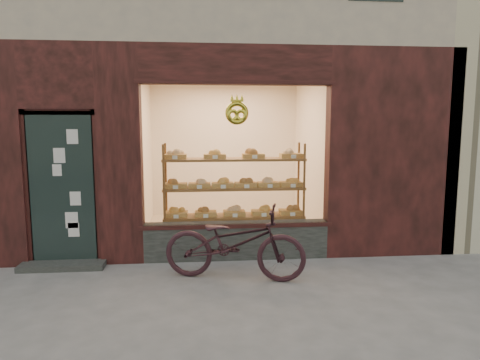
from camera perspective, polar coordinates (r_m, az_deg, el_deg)
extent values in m
plane|color=#595959|center=(4.52, -4.09, -18.82)|extent=(90.00, 90.00, 0.00)
cube|color=black|center=(6.43, -0.48, -8.05)|extent=(2.70, 0.25, 0.55)
cube|color=black|center=(6.47, -22.61, -1.07)|extent=(0.90, 0.04, 2.15)
cube|color=black|center=(6.56, -22.55, -10.49)|extent=(1.15, 0.35, 0.08)
torus|color=gold|center=(6.09, -0.42, 8.92)|extent=(0.33, 0.07, 0.33)
cube|color=brown|center=(6.90, -0.78, -8.90)|extent=(2.20, 0.45, 0.04)
cube|color=brown|center=(6.78, -0.79, -4.84)|extent=(2.20, 0.45, 0.03)
cube|color=brown|center=(6.69, -0.79, -1.08)|extent=(2.20, 0.45, 0.04)
cube|color=brown|center=(6.64, -0.80, 2.76)|extent=(2.20, 0.45, 0.04)
cylinder|color=brown|center=(6.53, -10.07, -2.75)|extent=(0.04, 0.04, 1.70)
cylinder|color=brown|center=(6.70, 8.51, -2.46)|extent=(0.04, 0.04, 1.70)
cylinder|color=brown|center=(6.91, -9.80, -2.17)|extent=(0.04, 0.04, 1.70)
cylinder|color=brown|center=(7.07, 7.76, -1.91)|extent=(0.04, 0.04, 1.70)
cube|color=#935D2E|center=(6.76, -8.44, -4.51)|extent=(0.34, 0.24, 0.07)
sphere|color=gold|center=(6.74, -8.46, -3.80)|extent=(0.11, 0.11, 0.11)
cube|color=silver|center=(6.58, -8.53, -4.85)|extent=(0.07, 0.01, 0.05)
cube|color=#935D2E|center=(6.75, -4.61, -4.47)|extent=(0.34, 0.24, 0.07)
sphere|color=brown|center=(6.73, -4.62, -3.76)|extent=(0.11, 0.11, 0.11)
cube|color=silver|center=(6.56, -4.59, -4.81)|extent=(0.07, 0.01, 0.05)
cube|color=#935D2E|center=(6.77, -0.79, -4.41)|extent=(0.34, 0.24, 0.07)
sphere|color=#DAB37B|center=(6.75, -0.79, -3.70)|extent=(0.11, 0.11, 0.11)
cube|color=silver|center=(6.58, -0.66, -4.74)|extent=(0.07, 0.01, 0.05)
cube|color=#935D2E|center=(6.81, 3.00, -4.33)|extent=(0.34, 0.24, 0.07)
sphere|color=gold|center=(6.80, 3.00, -3.63)|extent=(0.11, 0.11, 0.11)
cube|color=silver|center=(6.64, 3.23, -4.66)|extent=(0.07, 0.01, 0.05)
cube|color=#935D2E|center=(6.89, 6.71, -4.24)|extent=(0.34, 0.24, 0.07)
sphere|color=brown|center=(6.88, 6.72, -3.54)|extent=(0.11, 0.11, 0.11)
cube|color=silver|center=(6.72, 7.04, -4.56)|extent=(0.08, 0.01, 0.05)
cube|color=#935D2E|center=(6.68, -8.52, -0.73)|extent=(0.34, 0.24, 0.07)
sphere|color=brown|center=(6.67, -8.53, -0.01)|extent=(0.11, 0.11, 0.11)
cube|color=silver|center=(6.49, -8.61, -0.96)|extent=(0.07, 0.01, 0.06)
cube|color=#935D2E|center=(6.67, -5.43, -0.69)|extent=(0.34, 0.24, 0.07)
sphere|color=#DAB37B|center=(6.65, -5.44, 0.03)|extent=(0.11, 0.11, 0.11)
cube|color=silver|center=(6.48, -5.43, -0.93)|extent=(0.08, 0.01, 0.06)
cube|color=#935D2E|center=(6.67, -2.34, -0.65)|extent=(0.34, 0.24, 0.07)
sphere|color=gold|center=(6.66, -2.34, 0.07)|extent=(0.11, 0.11, 0.11)
cube|color=silver|center=(6.49, -2.25, -0.89)|extent=(0.07, 0.01, 0.06)
cube|color=#935D2E|center=(6.70, 0.74, -0.61)|extent=(0.34, 0.24, 0.07)
sphere|color=brown|center=(6.69, 0.74, 0.11)|extent=(0.11, 0.11, 0.11)
cube|color=silver|center=(6.52, 0.91, -0.85)|extent=(0.07, 0.01, 0.06)
cube|color=#935D2E|center=(6.75, 3.78, -0.57)|extent=(0.34, 0.24, 0.07)
sphere|color=#DAB37B|center=(6.74, 3.79, 0.14)|extent=(0.11, 0.11, 0.11)
cube|color=silver|center=(6.57, 4.03, -0.80)|extent=(0.08, 0.01, 0.06)
cube|color=#935D2E|center=(6.82, 6.77, -0.53)|extent=(0.34, 0.24, 0.07)
sphere|color=gold|center=(6.80, 6.78, 0.18)|extent=(0.11, 0.11, 0.11)
cube|color=silver|center=(6.64, 7.10, -0.75)|extent=(0.08, 0.01, 0.06)
cube|color=#935D2E|center=(6.63, -8.59, 3.12)|extent=(0.34, 0.24, 0.07)
sphere|color=#DAB37B|center=(6.62, -8.61, 3.86)|extent=(0.11, 0.11, 0.11)
cube|color=silver|center=(6.44, -8.69, 3.00)|extent=(0.07, 0.01, 0.06)
cube|color=#935D2E|center=(6.62, -3.40, 3.19)|extent=(0.34, 0.24, 0.07)
sphere|color=gold|center=(6.61, -3.40, 3.92)|extent=(0.11, 0.11, 0.11)
cube|color=silver|center=(6.44, -3.34, 3.06)|extent=(0.08, 0.01, 0.06)
cube|color=#935D2E|center=(6.67, 1.77, 3.23)|extent=(0.34, 0.24, 0.07)
sphere|color=brown|center=(6.66, 1.78, 3.96)|extent=(0.11, 0.11, 0.11)
cube|color=silver|center=(6.48, 1.97, 3.11)|extent=(0.07, 0.01, 0.06)
cube|color=#935D2E|center=(6.77, 6.83, 3.24)|extent=(0.34, 0.24, 0.07)
sphere|color=#DAB37B|center=(6.76, 6.84, 3.96)|extent=(0.11, 0.11, 0.11)
cube|color=silver|center=(6.59, 7.17, 3.12)|extent=(0.08, 0.01, 0.06)
imported|color=black|center=(5.56, -0.75, -8.36)|extent=(1.93, 1.07, 0.96)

